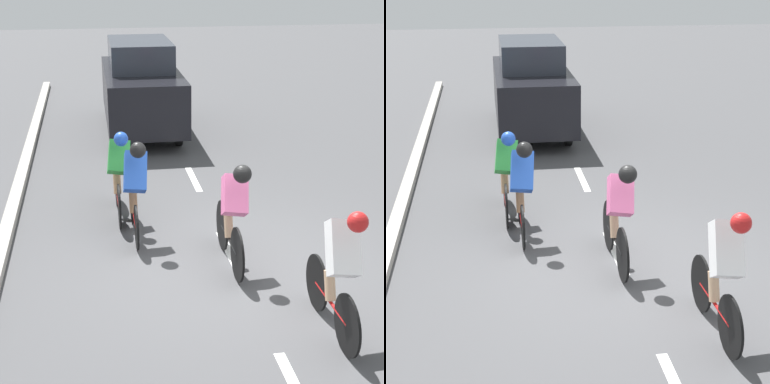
# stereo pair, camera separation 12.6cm
# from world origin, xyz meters

# --- Properties ---
(ground_plane) EXTENTS (60.00, 60.00, 0.00)m
(ground_plane) POSITION_xyz_m (0.00, 0.00, 0.00)
(ground_plane) COLOR #4C4C4F
(lane_stripe_mid) EXTENTS (0.12, 1.40, 0.01)m
(lane_stripe_mid) POSITION_xyz_m (0.00, -0.51, 0.00)
(lane_stripe_mid) COLOR white
(lane_stripe_mid) RESTS_ON ground
(lane_stripe_far) EXTENTS (0.12, 1.40, 0.01)m
(lane_stripe_far) POSITION_xyz_m (0.00, -3.71, 0.00)
(lane_stripe_far) COLOR white
(lane_stripe_far) RESTS_ON ground
(cyclist_white) EXTENTS (0.40, 1.63, 1.56)m
(cyclist_white) POSITION_xyz_m (-0.72, 1.69, 0.82)
(cyclist_white) COLOR black
(cyclist_white) RESTS_ON ground
(cyclist_blue) EXTENTS (0.38, 1.63, 1.54)m
(cyclist_blue) POSITION_xyz_m (1.27, -1.26, 0.82)
(cyclist_blue) COLOR black
(cyclist_blue) RESTS_ON ground
(cyclist_pink) EXTENTS (0.39, 1.69, 1.52)m
(cyclist_pink) POSITION_xyz_m (0.05, -0.10, 0.80)
(cyclist_pink) COLOR black
(cyclist_pink) RESTS_ON ground
(cyclist_green) EXTENTS (0.39, 1.67, 1.48)m
(cyclist_green) POSITION_xyz_m (1.47, -2.06, 0.77)
(cyclist_green) COLOR black
(cyclist_green) RESTS_ON ground
(support_car) EXTENTS (1.70, 4.27, 2.12)m
(support_car) POSITION_xyz_m (0.65, -7.38, 1.06)
(support_car) COLOR black
(support_car) RESTS_ON ground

